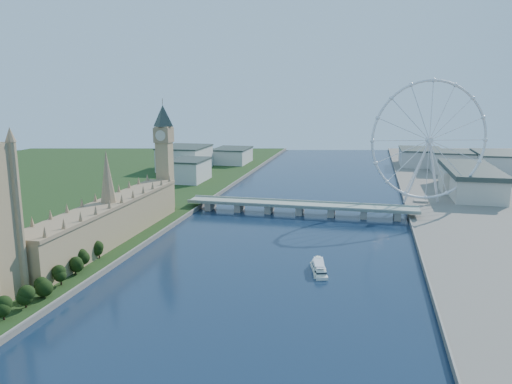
% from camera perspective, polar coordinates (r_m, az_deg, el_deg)
% --- Properties ---
extents(tree_row, '(8.39, 168.39, 21.07)m').
position_cam_1_polar(tree_row, '(295.52, -25.13, -10.74)').
color(tree_row, black).
rests_on(tree_row, ground).
extents(parliament_range, '(24.00, 200.00, 70.00)m').
position_cam_1_polar(parliament_range, '(395.65, -16.37, -3.22)').
color(parliament_range, tan).
rests_on(parliament_range, ground).
extents(big_ben, '(20.02, 20.02, 110.00)m').
position_cam_1_polar(big_ben, '(482.89, -10.48, 5.44)').
color(big_ben, tan).
rests_on(big_ben, ground).
extents(westminster_bridge, '(220.00, 22.00, 9.50)m').
position_cam_1_polar(westminster_bridge, '(479.91, 5.06, -1.71)').
color(westminster_bridge, gray).
rests_on(westminster_bridge, ground).
extents(london_eye, '(113.60, 39.12, 124.30)m').
position_cam_1_polar(london_eye, '(523.82, 19.20, 5.56)').
color(london_eye, silver).
rests_on(london_eye, ground).
extents(county_hall, '(54.00, 144.00, 35.00)m').
position_cam_1_polar(county_hall, '(614.92, 23.15, -0.32)').
color(county_hall, beige).
rests_on(county_hall, ground).
extents(city_skyline, '(505.00, 280.00, 32.00)m').
position_cam_1_polar(city_skyline, '(730.40, 10.92, 3.48)').
color(city_skyline, beige).
rests_on(city_skyline, ground).
extents(tour_boat_near, '(12.89, 32.38, 6.98)m').
position_cam_1_polar(tour_boat_near, '(332.73, 7.19, -8.96)').
color(tour_boat_near, silver).
rests_on(tour_boat_near, ground).
extents(tour_boat_far, '(15.20, 31.25, 6.69)m').
position_cam_1_polar(tour_boat_far, '(329.48, 7.19, -9.17)').
color(tour_boat_far, white).
rests_on(tour_boat_far, ground).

